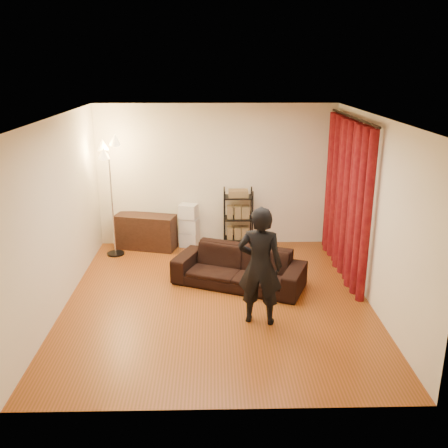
{
  "coord_description": "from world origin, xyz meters",
  "views": [
    {
      "loc": [
        -0.06,
        -6.79,
        3.4
      ],
      "look_at": [
        0.1,
        0.3,
        1.1
      ],
      "focal_mm": 40.0,
      "sensor_mm": 36.0,
      "label": 1
    }
  ],
  "objects_px": {
    "sofa": "(239,268)",
    "floor_lamp": "(112,199)",
    "storage_boxes": "(189,225)",
    "wire_shelf": "(238,218)",
    "person": "(260,266)",
    "media_cabinet": "(146,232)"
  },
  "relations": [
    {
      "from": "sofa",
      "to": "person",
      "type": "height_order",
      "value": "person"
    },
    {
      "from": "sofa",
      "to": "floor_lamp",
      "type": "relative_size",
      "value": 0.96
    },
    {
      "from": "floor_lamp",
      "to": "person",
      "type": "bearing_deg",
      "value": -46.52
    },
    {
      "from": "media_cabinet",
      "to": "storage_boxes",
      "type": "xyz_separation_m",
      "value": [
        0.82,
        0.08,
        0.09
      ]
    },
    {
      "from": "person",
      "to": "wire_shelf",
      "type": "distance_m",
      "value": 2.96
    },
    {
      "from": "wire_shelf",
      "to": "media_cabinet",
      "type": "bearing_deg",
      "value": -169.11
    },
    {
      "from": "storage_boxes",
      "to": "wire_shelf",
      "type": "bearing_deg",
      "value": -2.13
    },
    {
      "from": "media_cabinet",
      "to": "wire_shelf",
      "type": "distance_m",
      "value": 1.78
    },
    {
      "from": "sofa",
      "to": "floor_lamp",
      "type": "height_order",
      "value": "floor_lamp"
    },
    {
      "from": "sofa",
      "to": "storage_boxes",
      "type": "distance_m",
      "value": 2.0
    },
    {
      "from": "person",
      "to": "storage_boxes",
      "type": "xyz_separation_m",
      "value": [
        -1.08,
        2.98,
        -0.4
      ]
    },
    {
      "from": "wire_shelf",
      "to": "sofa",
      "type": "bearing_deg",
      "value": -83.18
    },
    {
      "from": "sofa",
      "to": "wire_shelf",
      "type": "xyz_separation_m",
      "value": [
        0.07,
        1.76,
        0.27
      ]
    },
    {
      "from": "sofa",
      "to": "media_cabinet",
      "type": "xyz_separation_m",
      "value": [
        -1.69,
        1.71,
        0.03
      ]
    },
    {
      "from": "sofa",
      "to": "floor_lamp",
      "type": "xyz_separation_m",
      "value": [
        -2.22,
        1.39,
        0.77
      ]
    },
    {
      "from": "storage_boxes",
      "to": "floor_lamp",
      "type": "bearing_deg",
      "value": -163.34
    },
    {
      "from": "person",
      "to": "floor_lamp",
      "type": "bearing_deg",
      "value": -34.03
    },
    {
      "from": "media_cabinet",
      "to": "wire_shelf",
      "type": "bearing_deg",
      "value": 15.81
    },
    {
      "from": "storage_boxes",
      "to": "sofa",
      "type": "bearing_deg",
      "value": -64.26
    },
    {
      "from": "sofa",
      "to": "wire_shelf",
      "type": "distance_m",
      "value": 1.78
    },
    {
      "from": "media_cabinet",
      "to": "floor_lamp",
      "type": "xyz_separation_m",
      "value": [
        -0.54,
        -0.32,
        0.74
      ]
    },
    {
      "from": "wire_shelf",
      "to": "floor_lamp",
      "type": "distance_m",
      "value": 2.38
    }
  ]
}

